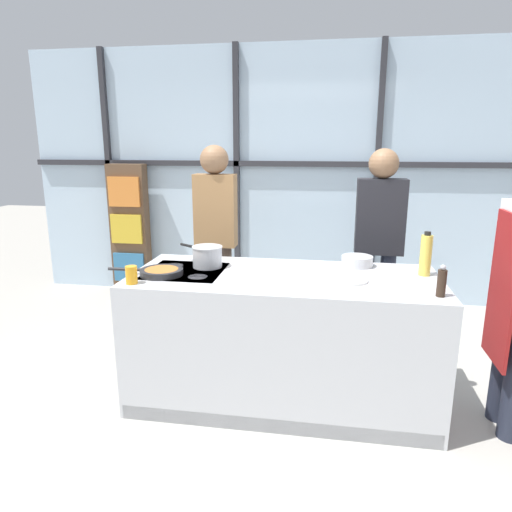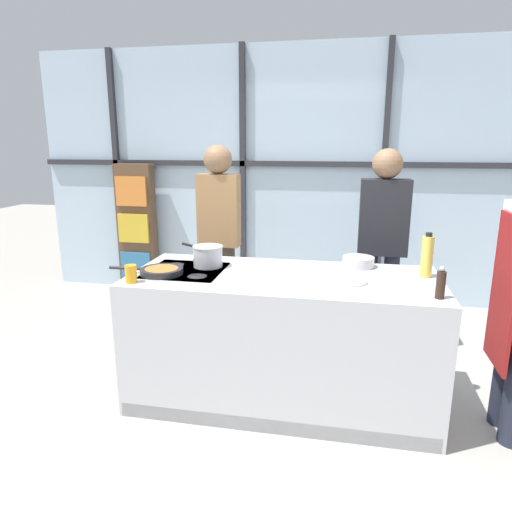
% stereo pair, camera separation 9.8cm
% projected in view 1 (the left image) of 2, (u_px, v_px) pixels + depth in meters
% --- Properties ---
extents(ground_plane, '(18.00, 18.00, 0.00)m').
position_uv_depth(ground_plane, '(282.00, 396.00, 3.26)').
color(ground_plane, '#ADA89E').
extents(back_window_wall, '(6.40, 0.10, 2.80)m').
position_uv_depth(back_window_wall, '(305.00, 176.00, 5.07)').
color(back_window_wall, silver).
rests_on(back_window_wall, ground_plane).
extents(bookshelf, '(0.44, 0.19, 1.53)m').
position_uv_depth(bookshelf, '(130.00, 230.00, 5.36)').
color(bookshelf, brown).
rests_on(bookshelf, ground_plane).
extents(demo_island, '(2.05, 0.88, 0.90)m').
position_uv_depth(demo_island, '(283.00, 338.00, 3.15)').
color(demo_island, silver).
rests_on(demo_island, ground_plane).
extents(spectator_far_left, '(0.36, 0.24, 1.75)m').
position_uv_depth(spectator_far_left, '(216.00, 227.00, 4.01)').
color(spectator_far_left, '#47382D').
rests_on(spectator_far_left, ground_plane).
extents(spectator_center_left, '(0.40, 0.24, 1.72)m').
position_uv_depth(spectator_center_left, '(379.00, 237.00, 3.80)').
color(spectator_center_left, '#232838').
rests_on(spectator_center_left, ground_plane).
extents(frying_pan, '(0.52, 0.29, 0.04)m').
position_uv_depth(frying_pan, '(160.00, 272.00, 3.05)').
color(frying_pan, '#232326').
rests_on(frying_pan, demo_island).
extents(saucepan, '(0.36, 0.27, 0.15)m').
position_uv_depth(saucepan, '(207.00, 256.00, 3.24)').
color(saucepan, silver).
rests_on(saucepan, demo_island).
extents(white_plate, '(0.26, 0.26, 0.01)m').
position_uv_depth(white_plate, '(348.00, 280.00, 2.92)').
color(white_plate, white).
rests_on(white_plate, demo_island).
extents(mixing_bowl, '(0.22, 0.22, 0.07)m').
position_uv_depth(mixing_bowl, '(357.00, 261.00, 3.27)').
color(mixing_bowl, silver).
rests_on(mixing_bowl, demo_island).
extents(oil_bottle, '(0.08, 0.08, 0.30)m').
position_uv_depth(oil_bottle, '(426.00, 255.00, 3.01)').
color(oil_bottle, '#E0CC4C').
rests_on(oil_bottle, demo_island).
extents(pepper_grinder, '(0.05, 0.05, 0.19)m').
position_uv_depth(pepper_grinder, '(442.00, 282.00, 2.61)').
color(pepper_grinder, '#332319').
rests_on(pepper_grinder, demo_island).
extents(juice_glass_near, '(0.07, 0.07, 0.11)m').
position_uv_depth(juice_glass_near, '(131.00, 275.00, 2.85)').
color(juice_glass_near, orange).
rests_on(juice_glass_near, demo_island).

